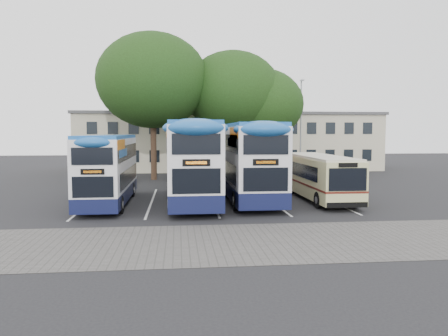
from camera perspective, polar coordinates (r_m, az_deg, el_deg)
ground at (r=21.91m, az=9.19°, el=-6.07°), size 120.00×120.00×0.00m
paving_strip at (r=16.69m, az=7.04°, el=-9.42°), size 40.00×6.00×0.01m
bay_lines at (r=26.15m, az=-1.71°, el=-4.25°), size 14.12×11.00×0.01m
depot_building at (r=48.10m, az=0.74°, el=3.58°), size 32.40×8.40×6.20m
lamp_post at (r=42.39m, az=10.01°, el=5.98°), size 0.25×1.05×9.06m
tree_left at (r=38.16m, az=-9.30°, el=11.19°), size 9.50×9.50×12.48m
tree_mid at (r=39.36m, az=1.17°, el=9.83°), size 8.60×8.60×11.28m
tree_right at (r=39.95m, az=4.98°, el=8.28°), size 7.47×7.47×9.78m
bus_dd_left at (r=25.52m, az=-14.83°, el=0.22°), size 2.27×9.38×3.90m
bus_dd_mid at (r=25.43m, az=-4.17°, el=1.27°), size 2.70×11.14×4.64m
bus_dd_right at (r=26.29m, az=3.08°, el=1.29°), size 2.66×10.95×4.56m
bus_single at (r=27.07m, az=12.26°, el=-0.83°), size 2.28×8.99×2.68m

